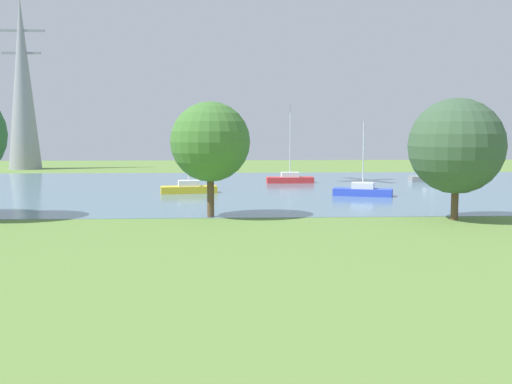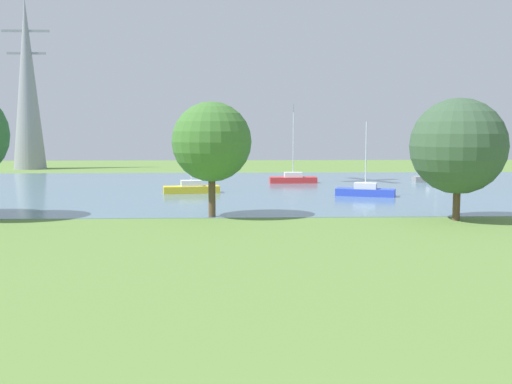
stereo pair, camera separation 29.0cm
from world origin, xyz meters
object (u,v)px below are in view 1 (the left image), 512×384
sailboat_gray (433,177)px  sailboat_red (290,178)px  sailboat_blue (363,191)px  electricity_pylon (23,83)px  tree_west_far (210,142)px  sailboat_yellow (189,188)px  tree_east_near (457,146)px

sailboat_gray → sailboat_red: bearing=-177.9°
sailboat_red → sailboat_blue: (4.75, -12.67, -0.02)m
sailboat_blue → electricity_pylon: (-39.09, 36.68, 11.33)m
tree_west_far → electricity_pylon: size_ratio=0.31×
sailboat_gray → sailboat_yellow: bearing=-157.5°
sailboat_blue → electricity_pylon: size_ratio=0.26×
tree_west_far → tree_east_near: bearing=-7.7°
sailboat_red → sailboat_yellow: bearing=-135.2°
sailboat_yellow → electricity_pylon: (-24.57, 33.72, 11.33)m
sailboat_yellow → sailboat_red: sailboat_red is taller
electricity_pylon → tree_east_near: bearing=-50.4°
electricity_pylon → sailboat_red: bearing=-35.0°
sailboat_gray → sailboat_blue: (-10.33, -13.24, -0.02)m
sailboat_gray → sailboat_blue: 16.79m
sailboat_red → tree_east_near: size_ratio=1.08×
sailboat_yellow → tree_west_far: tree_west_far is taller
sailboat_gray → sailboat_red: (-15.08, -0.56, 0.00)m
sailboat_gray → tree_east_near: 28.31m
sailboat_yellow → sailboat_red: size_ratio=0.74×
tree_west_far → electricity_pylon: electricity_pylon is taller
sailboat_gray → tree_west_far: size_ratio=1.10×
tree_west_far → sailboat_blue: bearing=43.6°
sailboat_gray → tree_west_far: sailboat_gray is taller
sailboat_yellow → tree_west_far: (2.26, -14.65, 4.27)m
sailboat_yellow → tree_east_near: (17.13, -16.67, 4.05)m
sailboat_red → electricity_pylon: bearing=145.0°
sailboat_blue → tree_east_near: bearing=-79.2°
sailboat_gray → sailboat_blue: bearing=-128.0°
electricity_pylon → sailboat_blue: bearing=-43.2°
sailboat_yellow → sailboat_blue: bearing=-11.5°
tree_east_near → electricity_pylon: size_ratio=0.31×
sailboat_yellow → sailboat_blue: (14.52, -2.96, 0.00)m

